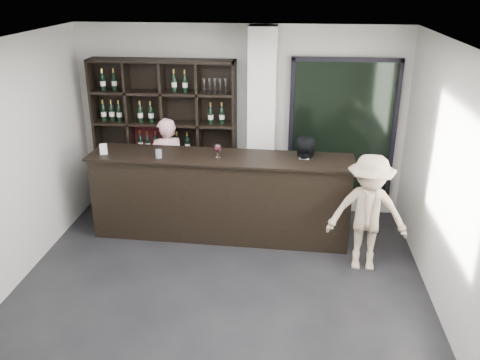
# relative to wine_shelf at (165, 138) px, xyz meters

# --- Properties ---
(floor) EXTENTS (5.00, 5.50, 0.01)m
(floor) POSITION_rel_wine_shelf_xyz_m (1.15, -2.57, -1.20)
(floor) COLOR black
(floor) RESTS_ON ground
(wine_shelf) EXTENTS (2.20, 0.35, 2.40)m
(wine_shelf) POSITION_rel_wine_shelf_xyz_m (0.00, 0.00, 0.00)
(wine_shelf) COLOR black
(wine_shelf) RESTS_ON floor
(structural_column) EXTENTS (0.40, 0.40, 2.90)m
(structural_column) POSITION_rel_wine_shelf_xyz_m (1.50, -0.10, 0.25)
(structural_column) COLOR silver
(structural_column) RESTS_ON floor
(glass_panel) EXTENTS (1.60, 0.08, 2.10)m
(glass_panel) POSITION_rel_wine_shelf_xyz_m (2.70, 0.12, 0.20)
(glass_panel) COLOR black
(glass_panel) RESTS_ON floor
(tasting_counter) EXTENTS (3.69, 0.76, 1.22)m
(tasting_counter) POSITION_rel_wine_shelf_xyz_m (0.97, -0.82, -0.59)
(tasting_counter) COLOR black
(tasting_counter) RESTS_ON floor
(taster_pink) EXTENTS (0.67, 0.57, 1.56)m
(taster_pink) POSITION_rel_wine_shelf_xyz_m (0.05, -0.17, -0.42)
(taster_pink) COLOR beige
(taster_pink) RESTS_ON floor
(taster_black) EXTENTS (0.90, 0.81, 1.51)m
(taster_black) POSITION_rel_wine_shelf_xyz_m (2.10, -0.72, -0.44)
(taster_black) COLOR black
(taster_black) RESTS_ON floor
(customer) EXTENTS (1.04, 0.65, 1.54)m
(customer) POSITION_rel_wine_shelf_xyz_m (2.93, -1.52, -0.43)
(customer) COLOR tan
(customer) RESTS_ON floor
(wine_glass) EXTENTS (0.12, 0.12, 0.22)m
(wine_glass) POSITION_rel_wine_shelf_xyz_m (0.95, -0.87, 0.13)
(wine_glass) COLOR white
(wine_glass) RESTS_ON tasting_counter
(spit_cup) EXTENTS (0.11, 0.11, 0.12)m
(spit_cup) POSITION_rel_wine_shelf_xyz_m (0.14, -0.96, 0.08)
(spit_cup) COLOR #A4B2CA
(spit_cup) RESTS_ON tasting_counter
(napkin_stack) EXTENTS (0.15, 0.15, 0.02)m
(napkin_stack) POSITION_rel_wine_shelf_xyz_m (2.14, -0.77, 0.03)
(napkin_stack) COLOR white
(napkin_stack) RESTS_ON tasting_counter
(card_stand) EXTENTS (0.11, 0.08, 0.15)m
(card_stand) POSITION_rel_wine_shelf_xyz_m (-0.66, -0.89, 0.09)
(card_stand) COLOR white
(card_stand) RESTS_ON tasting_counter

